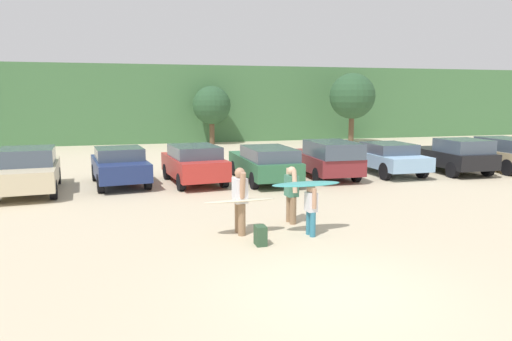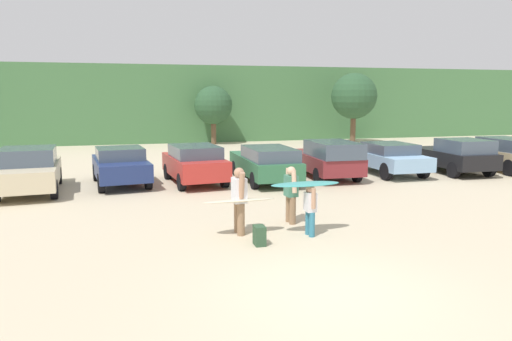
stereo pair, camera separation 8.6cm
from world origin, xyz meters
The scene contains 18 objects.
ground_plane centered at (0.00, 0.00, 0.00)m, with size 120.00×120.00×0.00m, color #C1B293.
hillside_ridge centered at (0.00, 33.09, 2.77)m, with size 108.00×12.00×5.55m, color #427042.
tree_far_right centered at (2.31, 25.75, 2.71)m, with size 2.65×2.65×4.06m.
tree_ridge_back centered at (12.05, 23.82, 3.34)m, with size 3.22×3.22×4.97m.
parked_car_champagne centered at (-6.81, 10.71, 0.81)m, with size 2.29×4.56×1.58m.
parked_car_navy centered at (-3.74, 11.40, 0.76)m, with size 2.31×4.13×1.44m.
parked_car_red centered at (-0.97, 11.00, 0.80)m, with size 2.22×4.09×1.49m.
parked_car_forest_green centered at (1.78, 10.66, 0.77)m, with size 1.84×4.73×1.42m.
parked_car_maroon centered at (4.48, 10.81, 0.83)m, with size 1.93×4.45×1.57m.
parked_car_sky_blue centered at (7.42, 11.11, 0.74)m, with size 1.93×4.40×1.36m.
parked_car_black centered at (10.40, 10.52, 0.80)m, with size 2.00×3.99×1.54m.
parked_car_tan centered at (13.00, 10.66, 0.81)m, with size 1.89×4.81×1.50m.
person_adult centered at (-0.81, 3.90, 0.93)m, with size 0.33×0.75×1.65m.
person_child centered at (0.81, 3.31, 0.71)m, with size 0.25×0.49×1.26m.
person_companion centered at (0.74, 4.54, 0.86)m, with size 0.30×0.59×1.53m.
surfboard_cream centered at (-0.84, 3.79, 0.86)m, with size 1.80×0.56×0.14m.
surfboard_teal centered at (0.73, 3.44, 1.26)m, with size 1.75×0.52×0.10m.
backpack_dropped centered at (-0.57, 2.91, 0.22)m, with size 0.24×0.34×0.45m.
Camera 2 is at (-3.30, -7.11, 3.36)m, focal length 33.21 mm.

